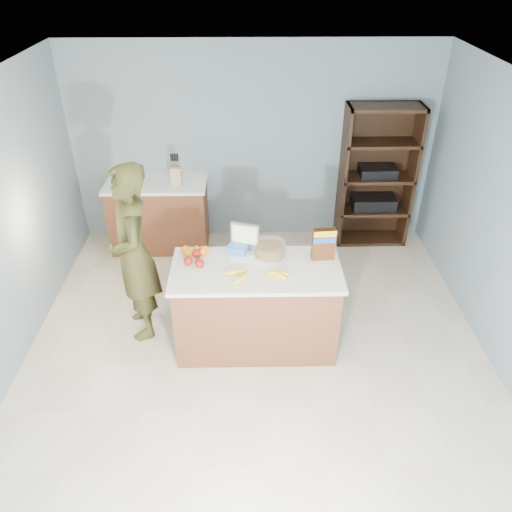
{
  "coord_description": "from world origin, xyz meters",
  "views": [
    {
      "loc": [
        -0.07,
        -3.45,
        3.46
      ],
      "look_at": [
        0.0,
        0.35,
        1.0
      ],
      "focal_mm": 35.0,
      "sensor_mm": 36.0,
      "label": 1
    }
  ],
  "objects_px": {
    "counter_peninsula": "(256,310)",
    "tv": "(245,235)",
    "person": "(134,254)",
    "cereal_box": "(324,242)",
    "shelving_unit": "(375,178)"
  },
  "relations": [
    {
      "from": "counter_peninsula",
      "to": "shelving_unit",
      "type": "xyz_separation_m",
      "value": [
        1.55,
        2.05,
        0.45
      ]
    },
    {
      "from": "person",
      "to": "cereal_box",
      "type": "distance_m",
      "value": 1.79
    },
    {
      "from": "person",
      "to": "shelving_unit",
      "type": "bearing_deg",
      "value": 105.9
    },
    {
      "from": "shelving_unit",
      "to": "person",
      "type": "height_order",
      "value": "person"
    },
    {
      "from": "tv",
      "to": "cereal_box",
      "type": "relative_size",
      "value": 0.9
    },
    {
      "from": "person",
      "to": "counter_peninsula",
      "type": "bearing_deg",
      "value": 60.2
    },
    {
      "from": "counter_peninsula",
      "to": "tv",
      "type": "xyz_separation_m",
      "value": [
        -0.1,
        0.32,
        0.64
      ]
    },
    {
      "from": "person",
      "to": "tv",
      "type": "bearing_deg",
      "value": 76.39
    },
    {
      "from": "counter_peninsula",
      "to": "person",
      "type": "distance_m",
      "value": 1.28
    },
    {
      "from": "counter_peninsula",
      "to": "cereal_box",
      "type": "relative_size",
      "value": 4.96
    },
    {
      "from": "shelving_unit",
      "to": "tv",
      "type": "relative_size",
      "value": 6.38
    },
    {
      "from": "tv",
      "to": "cereal_box",
      "type": "distance_m",
      "value": 0.74
    },
    {
      "from": "person",
      "to": "tv",
      "type": "xyz_separation_m",
      "value": [
        1.06,
        0.08,
        0.15
      ]
    },
    {
      "from": "person",
      "to": "cereal_box",
      "type": "bearing_deg",
      "value": 69.12
    },
    {
      "from": "shelving_unit",
      "to": "tv",
      "type": "height_order",
      "value": "shelving_unit"
    }
  ]
}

